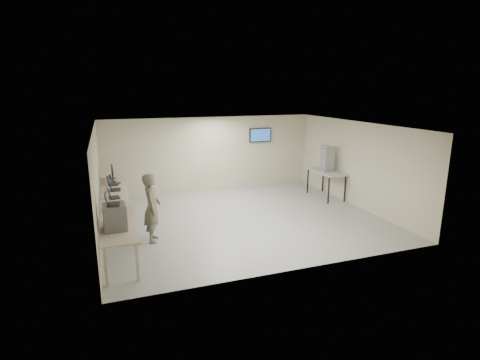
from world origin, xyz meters
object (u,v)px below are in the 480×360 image
object	(u,v)px
workbench	(116,204)
soldier	(152,208)
equipment_box	(115,217)
side_table	(326,173)

from	to	relation	value
workbench	soldier	world-z (taller)	soldier
workbench	equipment_box	bearing A→B (deg)	-91.71
equipment_box	soldier	distance (m)	1.59
side_table	soldier	bearing A→B (deg)	-162.82
equipment_box	side_table	xyz separation A→B (m)	(7.25, 3.23, -0.28)
workbench	side_table	world-z (taller)	side_table
workbench	equipment_box	world-z (taller)	equipment_box
equipment_box	soldier	bearing A→B (deg)	51.15
soldier	workbench	bearing A→B (deg)	55.41
workbench	side_table	bearing A→B (deg)	8.91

